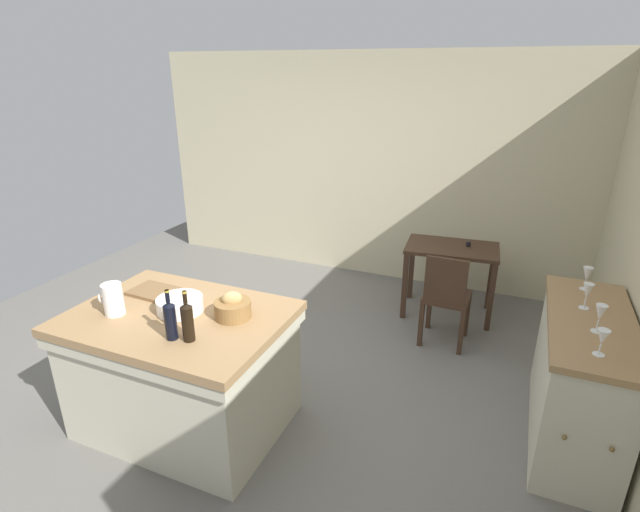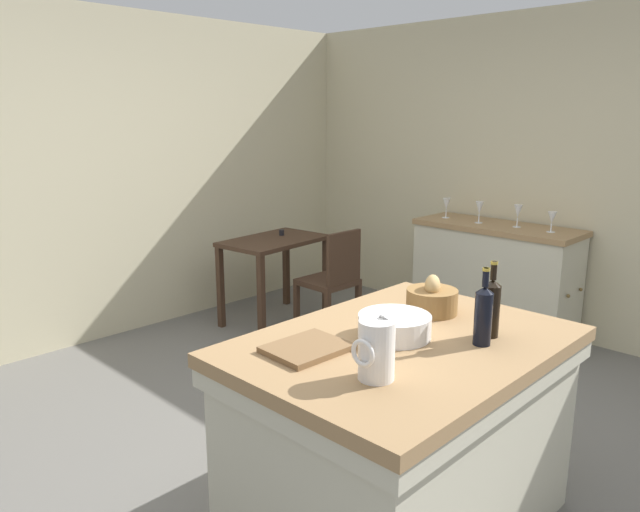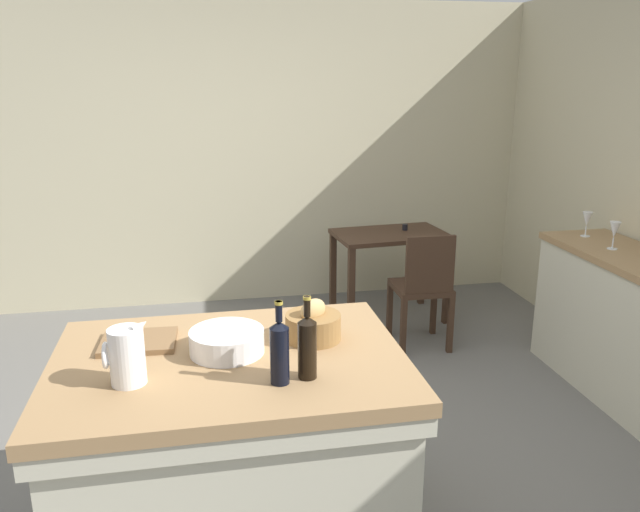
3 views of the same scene
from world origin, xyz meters
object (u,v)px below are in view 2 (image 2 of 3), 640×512
(bread_basket, at_px, (432,299))
(wine_glass_middle, at_px, (479,208))
(wine_bottle_amber, at_px, (483,314))
(wine_glass_far_left, at_px, (552,218))
(pitcher, at_px, (376,349))
(wash_bowl, at_px, (394,326))
(island_table, at_px, (401,428))
(wooden_chair, at_px, (333,279))
(writing_desk, at_px, (274,252))
(side_cabinet, at_px, (494,279))
(wine_bottle_dark, at_px, (491,306))
(wine_glass_left, at_px, (518,212))
(wine_glass_right, at_px, (446,204))
(cutting_board, at_px, (307,348))

(bread_basket, xyz_separation_m, wine_glass_middle, (2.12, 0.97, 0.09))
(wine_bottle_amber, distance_m, wine_glass_far_left, 2.46)
(pitcher, xyz_separation_m, wash_bowl, (0.37, 0.20, -0.06))
(bread_basket, bearing_deg, island_table, -162.97)
(wooden_chair, bearing_deg, wine_bottle_amber, -122.66)
(wine_bottle_amber, bearing_deg, bread_basket, 62.63)
(writing_desk, distance_m, bread_basket, 2.59)
(pitcher, bearing_deg, side_cabinet, 20.55)
(pitcher, relative_size, bread_basket, 1.08)
(wooden_chair, bearing_deg, wine_bottle_dark, -120.79)
(wine_glass_left, bearing_deg, wine_glass_right, 91.89)
(writing_desk, xyz_separation_m, wine_glass_far_left, (1.08, -1.96, 0.40))
(side_cabinet, relative_size, wine_bottle_amber, 4.17)
(wine_glass_middle, relative_size, wine_glass_right, 1.04)
(wine_bottle_dark, distance_m, wine_bottle_amber, 0.11)
(bread_basket, bearing_deg, wine_glass_right, 31.30)
(wine_glass_far_left, bearing_deg, bread_basket, -170.11)
(writing_desk, height_order, wine_glass_left, wine_glass_left)
(wine_bottle_dark, bearing_deg, cutting_board, 146.34)
(wine_glass_right, bearing_deg, wine_bottle_amber, -144.35)
(wash_bowl, relative_size, wine_glass_middle, 1.72)
(wine_glass_far_left, xyz_separation_m, wine_glass_right, (-0.01, 0.93, 0.01))
(writing_desk, height_order, wine_glass_far_left, wine_glass_far_left)
(bread_basket, xyz_separation_m, wine_bottle_amber, (-0.19, -0.37, 0.06))
(wine_glass_left, bearing_deg, pitcher, -162.33)
(bread_basket, height_order, cutting_board, bread_basket)
(wine_glass_far_left, xyz_separation_m, wine_glass_left, (0.01, 0.28, 0.01))
(pitcher, height_order, cutting_board, pitcher)
(side_cabinet, height_order, wash_bowl, wash_bowl)
(pitcher, bearing_deg, bread_basket, 19.85)
(wine_glass_left, bearing_deg, writing_desk, 123.15)
(wine_bottle_amber, distance_m, wine_glass_right, 2.87)
(wash_bowl, height_order, cutting_board, wash_bowl)
(wine_bottle_amber, relative_size, wine_glass_right, 1.88)
(wine_glass_left, distance_m, wine_glass_right, 0.65)
(wine_bottle_amber, height_order, wine_glass_left, wine_bottle_amber)
(side_cabinet, height_order, wine_glass_right, wine_glass_right)
(writing_desk, relative_size, wine_bottle_amber, 2.93)
(cutting_board, height_order, wine_glass_right, wine_glass_right)
(island_table, relative_size, side_cabinet, 1.06)
(wine_bottle_amber, relative_size, wine_glass_left, 1.79)
(island_table, height_order, writing_desk, island_table)
(cutting_board, distance_m, wine_bottle_dark, 0.79)
(wash_bowl, bearing_deg, island_table, -84.12)
(wine_bottle_amber, bearing_deg, wine_glass_right, 35.65)
(wooden_chair, distance_m, wine_bottle_dark, 2.44)
(wash_bowl, height_order, wine_glass_far_left, wine_glass_far_left)
(writing_desk, xyz_separation_m, bread_basket, (-1.07, -2.33, 0.33))
(island_table, height_order, wine_bottle_dark, wine_bottle_dark)
(wooden_chair, bearing_deg, bread_basket, -123.74)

